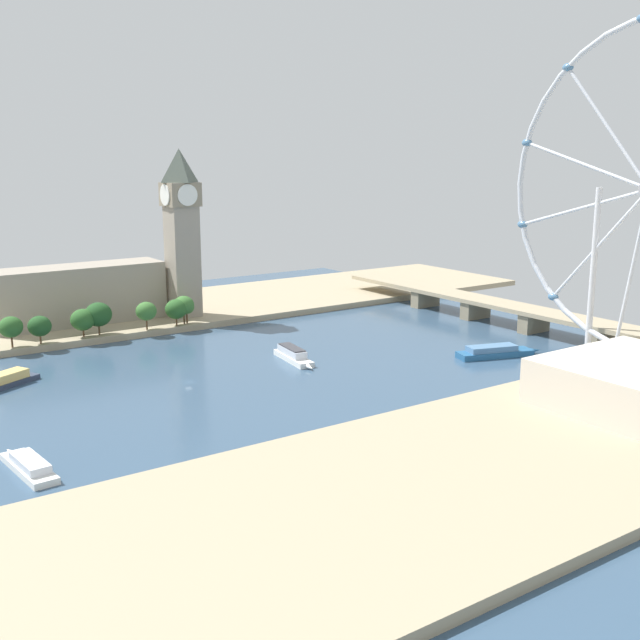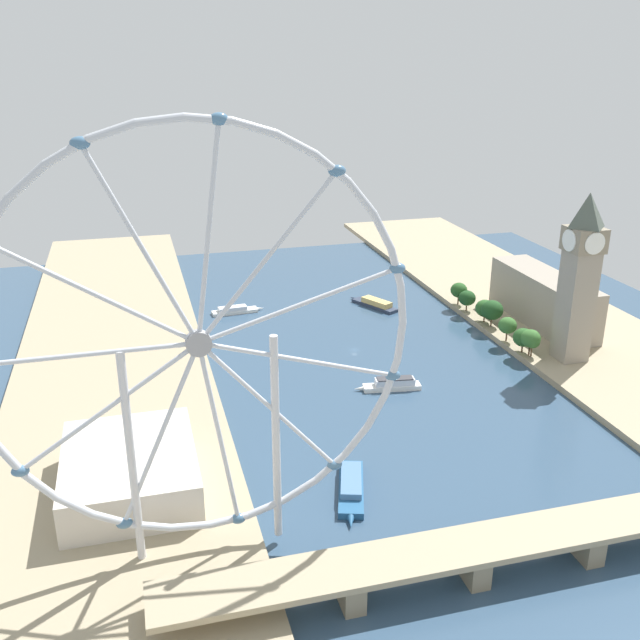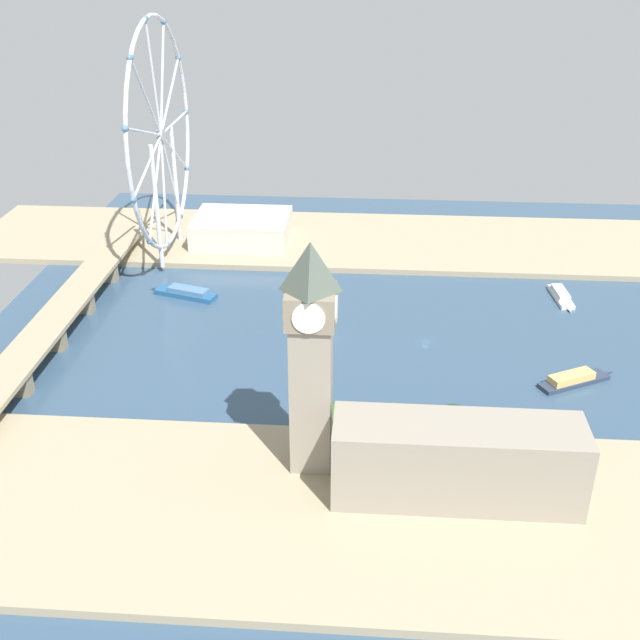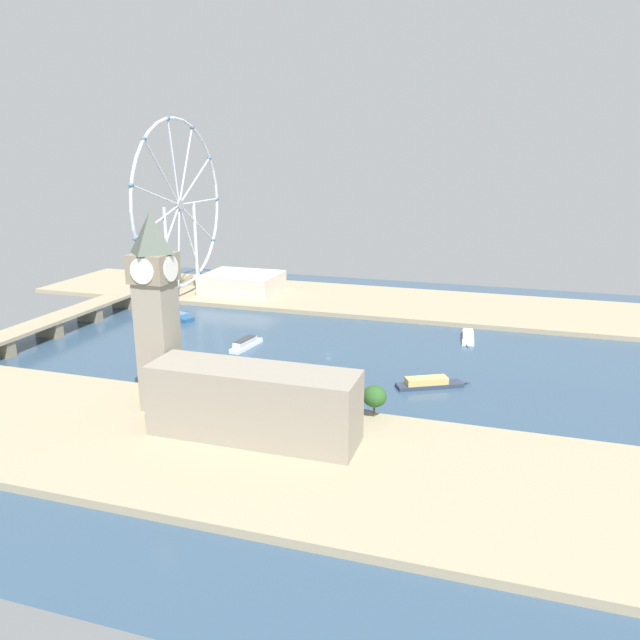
{
  "view_description": "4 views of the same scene",
  "coord_description": "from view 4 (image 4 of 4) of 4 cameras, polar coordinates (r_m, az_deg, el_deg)",
  "views": [
    {
      "loc": [
        251.58,
        -116.91,
        82.62
      ],
      "look_at": [
        18.92,
        45.44,
        20.91
      ],
      "focal_mm": 43.76,
      "sensor_mm": 36.0,
      "label": 1
    },
    {
      "loc": [
        104.6,
        317.52,
        143.14
      ],
      "look_at": [
        19.57,
        5.11,
        20.1
      ],
      "focal_mm": 39.95,
      "sensor_mm": 36.0,
      "label": 2
    },
    {
      "loc": [
        -307.65,
        25.13,
        166.47
      ],
      "look_at": [
        -13.9,
        46.74,
        16.29
      ],
      "focal_mm": 43.3,
      "sensor_mm": 36.0,
      "label": 3
    },
    {
      "loc": [
        -301.8,
        -90.08,
        106.67
      ],
      "look_at": [
        8.13,
        7.41,
        16.55
      ],
      "focal_mm": 34.41,
      "sensor_mm": 36.0,
      "label": 4
    }
  ],
  "objects": [
    {
      "name": "tour_boat_2",
      "position": [
        368.16,
        13.6,
        -1.51
      ],
      "size": [
        31.15,
        8.8,
        4.12
      ],
      "rotation": [
        0.0,
        0.0,
        3.22
      ],
      "color": "white",
      "rests_on": "ground_plane"
    },
    {
      "name": "riverbank_right",
      "position": [
        443.18,
        5.23,
        1.71
      ],
      "size": [
        90.0,
        520.0,
        3.0
      ],
      "primitive_type": "cube",
      "color": "tan",
      "rests_on": "ground_plane"
    },
    {
      "name": "tour_boat_3",
      "position": [
        413.5,
        -13.55,
        0.4
      ],
      "size": [
        17.7,
        37.27,
        4.83
      ],
      "rotation": [
        0.0,
        0.0,
        1.26
      ],
      "color": "#235684",
      "rests_on": "ground_plane"
    },
    {
      "name": "river_bridge",
      "position": [
        408.54,
        -22.25,
        0.37
      ],
      "size": [
        220.37,
        17.45,
        10.76
      ],
      "color": "tan",
      "rests_on": "ground_plane"
    },
    {
      "name": "ferris_wheel",
      "position": [
        454.84,
        -12.95,
        10.31
      ],
      "size": [
        121.19,
        3.2,
        126.19
      ],
      "color": "silver",
      "rests_on": "riverbank_right"
    },
    {
      "name": "tree_row_embankment",
      "position": [
        259.43,
        -4.3,
        -6.1
      ],
      "size": [
        13.2,
        88.04,
        14.52
      ],
      "color": "#513823",
      "rests_on": "riverbank_left"
    },
    {
      "name": "tour_boat_0",
      "position": [
        291.4,
        10.1,
        -5.79
      ],
      "size": [
        21.12,
        34.58,
        4.92
      ],
      "rotation": [
        0.0,
        0.0,
        5.19
      ],
      "color": "#2D384C",
      "rests_on": "ground_plane"
    },
    {
      "name": "parliament_block",
      "position": [
        229.7,
        -6.21,
        -7.69
      ],
      "size": [
        22.0,
        78.57,
        27.17
      ],
      "primitive_type": "cube",
      "color": "gray",
      "rests_on": "riverbank_left"
    },
    {
      "name": "ground_plane",
      "position": [
        332.54,
        0.8,
        -3.21
      ],
      "size": [
        408.37,
        408.37,
        0.0
      ],
      "primitive_type": "plane",
      "color": "#334C66"
    },
    {
      "name": "clock_tower",
      "position": [
        253.69,
        -14.98,
        0.91
      ],
      "size": [
        16.45,
        16.45,
        80.73
      ],
      "color": "gray",
      "rests_on": "riverbank_left"
    },
    {
      "name": "riverbank_left",
      "position": [
        229.19,
        -7.98,
        -11.98
      ],
      "size": [
        90.0,
        520.0,
        3.0
      ],
      "primitive_type": "cube",
      "color": "tan",
      "rests_on": "ground_plane"
    },
    {
      "name": "tour_boat_1",
      "position": [
        345.44,
        -6.88,
        -2.19
      ],
      "size": [
        30.67,
        9.69,
        5.55
      ],
      "rotation": [
        0.0,
        0.0,
        6.14
      ],
      "color": "white",
      "rests_on": "ground_plane"
    },
    {
      "name": "riverside_hall",
      "position": [
        466.42,
        -7.23,
        3.45
      ],
      "size": [
        43.82,
        54.64,
        14.52
      ],
      "primitive_type": "cube",
      "color": "beige",
      "rests_on": "riverbank_right"
    }
  ]
}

